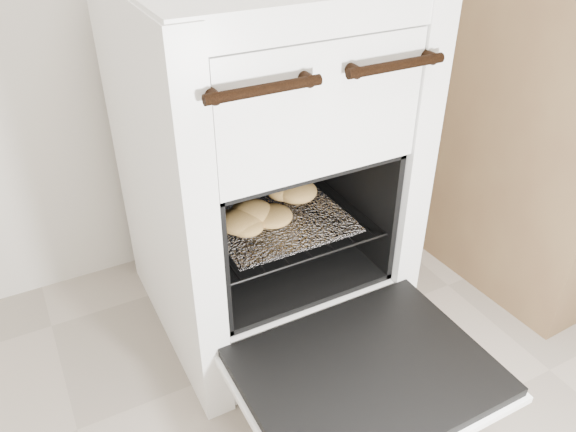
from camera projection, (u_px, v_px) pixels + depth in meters
The scene contains 5 objects.
stove at pixel (261, 173), 1.28m from camera, with size 0.53×0.59×0.81m.
oven_door at pixel (366, 374), 1.06m from camera, with size 0.48×0.37×0.03m.
oven_rack at pixel (274, 217), 1.28m from camera, with size 0.39×0.37×0.01m.
foil_sheet at pixel (277, 219), 1.26m from camera, with size 0.30×0.27×0.01m, color white.
baked_rolls at pixel (266, 208), 1.26m from camera, with size 0.30×0.20×0.05m.
Camera 1 is at (-0.63, 0.18, 1.00)m, focal length 35.00 mm.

